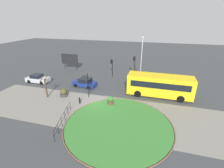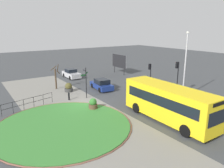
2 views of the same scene
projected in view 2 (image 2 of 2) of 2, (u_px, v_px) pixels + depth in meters
name	position (u px, v px, depth m)	size (l,w,h in m)	color
ground	(84.00, 105.00, 23.47)	(120.00, 120.00, 0.00)	#3D3F42
sidewalk_paving	(67.00, 108.00, 22.44)	(32.00, 8.20, 0.02)	gray
grass_island	(63.00, 125.00, 18.38)	(11.40, 11.40, 0.10)	#387A33
grass_kerb_ring	(63.00, 125.00, 18.38)	(11.71, 11.71, 0.11)	brown
signpost_directional	(86.00, 81.00, 25.23)	(0.71, 1.07, 3.67)	black
bollard_foreground	(69.00, 96.00, 24.84)	(0.19, 0.19, 0.92)	black
railing_grass_edge	(29.00, 102.00, 22.10)	(1.31, 5.34, 1.15)	black
bus_yellow	(168.00, 103.00, 19.11)	(9.15, 2.68, 3.14)	yellow
car_near_lane	(71.00, 74.00, 35.92)	(4.11, 1.81, 1.47)	#B7B7BC
car_far_lane	(102.00, 85.00, 29.16)	(4.07, 2.16, 1.45)	navy
traffic_light_near	(177.00, 71.00, 26.10)	(0.49, 0.29, 4.14)	black
traffic_light_far	(150.00, 70.00, 29.42)	(0.49, 0.28, 3.37)	black
lamppost_tall	(185.00, 63.00, 24.64)	(0.32, 0.32, 7.72)	#B7B7BC
billboard_left	(119.00, 61.00, 38.81)	(3.96, 0.18, 3.43)	black
planter_near_signpost	(69.00, 88.00, 28.10)	(1.05, 1.05, 1.20)	#383838
planter_kerbside	(93.00, 104.00, 22.07)	(0.91, 0.91, 1.16)	brown
street_tree_bare	(56.00, 77.00, 29.14)	(1.18, 1.16, 3.45)	#423323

